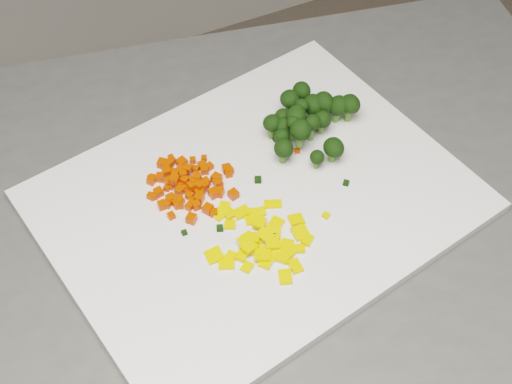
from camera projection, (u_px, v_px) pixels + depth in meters
name	position (u px, v px, depth m)	size (l,w,h in m)	color
cutting_board	(256.00, 201.00, 0.84)	(0.47, 0.37, 0.01)	white
carrot_pile	(191.00, 179.00, 0.84)	(0.11, 0.11, 0.03)	red
pepper_pile	(257.00, 238.00, 0.79)	(0.12, 0.12, 0.02)	yellow
broccoli_pile	(311.00, 122.00, 0.88)	(0.13, 0.13, 0.06)	black
carrot_cube_0	(229.00, 173.00, 0.86)	(0.01, 0.01, 0.01)	red
carrot_cube_1	(205.00, 167.00, 0.87)	(0.01, 0.01, 0.01)	red
carrot_cube_2	(182.00, 164.00, 0.87)	(0.01, 0.01, 0.01)	red
carrot_cube_3	(228.00, 170.00, 0.86)	(0.01, 0.01, 0.01)	red
carrot_cube_4	(162.00, 163.00, 0.87)	(0.01, 0.01, 0.01)	red
carrot_cube_5	(189.00, 207.00, 0.83)	(0.01, 0.01, 0.01)	red
carrot_cube_6	(152.00, 178.00, 0.85)	(0.01, 0.01, 0.01)	red
carrot_cube_7	(171.00, 158.00, 0.87)	(0.01, 0.01, 0.01)	red
carrot_cube_8	(177.00, 204.00, 0.83)	(0.01, 0.01, 0.01)	red
carrot_cube_9	(170.00, 187.00, 0.85)	(0.01, 0.01, 0.01)	red
carrot_cube_10	(162.00, 205.00, 0.83)	(0.01, 0.01, 0.01)	red
carrot_cube_11	(180.00, 201.00, 0.83)	(0.01, 0.01, 0.01)	red
carrot_cube_12	(167.00, 172.00, 0.86)	(0.01, 0.01, 0.01)	red
carrot_cube_13	(180.00, 191.00, 0.84)	(0.01, 0.01, 0.01)	red
carrot_cube_14	(208.00, 209.00, 0.82)	(0.01, 0.01, 0.01)	red
carrot_cube_15	(214.00, 193.00, 0.84)	(0.01, 0.01, 0.01)	red
carrot_cube_16	(185.00, 180.00, 0.84)	(0.01, 0.01, 0.01)	red
carrot_cube_17	(183.00, 174.00, 0.84)	(0.01, 0.01, 0.01)	red
carrot_cube_18	(171.00, 199.00, 0.83)	(0.01, 0.01, 0.01)	red
carrot_cube_19	(193.00, 160.00, 0.87)	(0.01, 0.01, 0.01)	red
carrot_cube_20	(216.00, 178.00, 0.85)	(0.01, 0.01, 0.01)	red
carrot_cube_21	(193.00, 181.00, 0.84)	(0.01, 0.01, 0.01)	red
carrot_cube_22	(199.00, 198.00, 0.83)	(0.01, 0.01, 0.01)	red
carrot_cube_23	(151.00, 181.00, 0.85)	(0.01, 0.01, 0.01)	red
carrot_cube_24	(160.00, 177.00, 0.85)	(0.01, 0.01, 0.01)	red
carrot_cube_25	(196.00, 205.00, 0.83)	(0.01, 0.01, 0.01)	red
carrot_cube_26	(183.00, 168.00, 0.86)	(0.01, 0.01, 0.01)	red
carrot_cube_27	(166.00, 165.00, 0.86)	(0.01, 0.01, 0.01)	red
carrot_cube_28	(214.00, 213.00, 0.82)	(0.01, 0.01, 0.01)	red
carrot_cube_29	(180.00, 171.00, 0.86)	(0.01, 0.01, 0.01)	red
carrot_cube_30	(191.00, 219.00, 0.81)	(0.01, 0.01, 0.01)	red
carrot_cube_31	(181.00, 187.00, 0.84)	(0.01, 0.01, 0.01)	red
carrot_cube_32	(177.00, 173.00, 0.86)	(0.01, 0.01, 0.01)	red
carrot_cube_33	(192.00, 186.00, 0.84)	(0.01, 0.01, 0.01)	red
carrot_cube_34	(197.00, 177.00, 0.84)	(0.01, 0.01, 0.01)	red
carrot_cube_35	(171.00, 216.00, 0.82)	(0.01, 0.01, 0.01)	red
carrot_cube_36	(167.00, 188.00, 0.84)	(0.01, 0.01, 0.01)	red
carrot_cube_37	(217.00, 179.00, 0.85)	(0.01, 0.01, 0.01)	red
carrot_cube_38	(188.00, 169.00, 0.85)	(0.01, 0.01, 0.01)	red
carrot_cube_39	(182.00, 162.00, 0.87)	(0.01, 0.01, 0.01)	red
carrot_cube_40	(190.00, 196.00, 0.84)	(0.01, 0.01, 0.01)	red
carrot_cube_41	(192.00, 201.00, 0.83)	(0.01, 0.01, 0.01)	red
carrot_cube_42	(180.00, 184.00, 0.85)	(0.01, 0.01, 0.01)	red
carrot_cube_43	(171.00, 162.00, 0.87)	(0.01, 0.01, 0.01)	red
carrot_cube_44	(196.00, 179.00, 0.84)	(0.01, 0.01, 0.01)	red
carrot_cube_45	(170.00, 182.00, 0.85)	(0.01, 0.01, 0.01)	red
carrot_cube_46	(153.00, 196.00, 0.84)	(0.01, 0.01, 0.01)	red
carrot_cube_47	(233.00, 194.00, 0.84)	(0.01, 0.01, 0.01)	red
carrot_cube_48	(200.00, 186.00, 0.84)	(0.01, 0.01, 0.01)	red
carrot_cube_49	(210.00, 166.00, 0.86)	(0.01, 0.01, 0.01)	red
carrot_cube_50	(184.00, 186.00, 0.85)	(0.01, 0.01, 0.01)	red
carrot_cube_51	(151.00, 178.00, 0.85)	(0.01, 0.01, 0.01)	red
carrot_cube_52	(200.00, 192.00, 0.84)	(0.01, 0.01, 0.01)	red
carrot_cube_53	(174.00, 180.00, 0.84)	(0.01, 0.01, 0.01)	red
carrot_cube_54	(174.00, 180.00, 0.84)	(0.01, 0.01, 0.01)	red
carrot_cube_55	(226.00, 169.00, 0.86)	(0.01, 0.01, 0.01)	red
carrot_cube_56	(173.00, 172.00, 0.86)	(0.01, 0.01, 0.01)	red
carrot_cube_57	(167.00, 204.00, 0.83)	(0.01, 0.01, 0.01)	red
carrot_cube_58	(175.00, 175.00, 0.85)	(0.01, 0.01, 0.01)	red
carrot_cube_59	(189.00, 188.00, 0.84)	(0.01, 0.01, 0.01)	red
carrot_cube_60	(202.00, 165.00, 0.86)	(0.01, 0.01, 0.01)	red
carrot_cube_61	(203.00, 186.00, 0.84)	(0.01, 0.01, 0.01)	red
carrot_cube_62	(178.00, 200.00, 0.83)	(0.01, 0.01, 0.01)	red
carrot_cube_63	(219.00, 192.00, 0.84)	(0.01, 0.01, 0.01)	red
carrot_cube_64	(205.00, 170.00, 0.86)	(0.01, 0.01, 0.01)	red
carrot_cube_65	(174.00, 178.00, 0.85)	(0.01, 0.01, 0.01)	red
carrot_cube_66	(187.00, 190.00, 0.84)	(0.01, 0.01, 0.01)	red
carrot_cube_67	(218.00, 183.00, 0.85)	(0.01, 0.01, 0.01)	red
carrot_cube_68	(205.00, 185.00, 0.84)	(0.01, 0.01, 0.01)	red
carrot_cube_69	(204.00, 158.00, 0.87)	(0.01, 0.01, 0.01)	red
carrot_cube_70	(183.00, 171.00, 0.86)	(0.01, 0.01, 0.01)	red
carrot_cube_71	(151.00, 196.00, 0.84)	(0.01, 0.01, 0.01)	red
carrot_cube_72	(205.00, 182.00, 0.85)	(0.01, 0.01, 0.01)	red
carrot_cube_73	(158.00, 192.00, 0.84)	(0.01, 0.01, 0.01)	red
carrot_cube_74	(193.00, 184.00, 0.85)	(0.01, 0.01, 0.01)	red
carrot_cube_75	(180.00, 205.00, 0.83)	(0.01, 0.01, 0.01)	red
carrot_cube_76	(195.00, 170.00, 0.86)	(0.01, 0.01, 0.01)	red
carrot_cube_77	(182.00, 170.00, 0.86)	(0.01, 0.01, 0.01)	red
pepper_chunk_0	(265.00, 236.00, 0.80)	(0.01, 0.02, 0.01)	yellow
pepper_chunk_1	(229.00, 260.00, 0.78)	(0.02, 0.01, 0.00)	yellow
pepper_chunk_2	(219.00, 213.00, 0.82)	(0.02, 0.01, 0.00)	yellow
pepper_chunk_3	(275.00, 225.00, 0.81)	(0.02, 0.01, 0.00)	yellow
pepper_chunk_4	(223.00, 209.00, 0.83)	(0.02, 0.01, 0.00)	yellow
pepper_chunk_5	(272.00, 242.00, 0.79)	(0.02, 0.02, 0.00)	yellow
pepper_chunk_6	(249.00, 247.00, 0.79)	(0.02, 0.02, 0.00)	yellow
pepper_chunk_7	(287.00, 244.00, 0.80)	(0.01, 0.01, 0.00)	yellow
pepper_chunk_8	(229.00, 214.00, 0.82)	(0.01, 0.01, 0.00)	yellow
pepper_chunk_9	(285.00, 255.00, 0.79)	(0.02, 0.02, 0.01)	yellow
pepper_chunk_10	(301.00, 233.00, 0.80)	(0.02, 0.02, 0.00)	yellow
pepper_chunk_11	(221.00, 215.00, 0.82)	(0.02, 0.01, 0.00)	yellow
pepper_chunk_12	(258.00, 213.00, 0.82)	(0.02, 0.01, 0.00)	yellow
pepper_chunk_13	(246.00, 243.00, 0.79)	(0.02, 0.02, 0.00)	yellow
pepper_chunk_14	(256.00, 239.00, 0.80)	(0.02, 0.01, 0.00)	yellow
pepper_chunk_15	(249.00, 242.00, 0.80)	(0.02, 0.01, 0.00)	yellow
pepper_chunk_16	(214.00, 256.00, 0.78)	(0.02, 0.02, 0.00)	yellow
pepper_chunk_17	(307.00, 240.00, 0.80)	(0.02, 0.01, 0.00)	yellow
pepper_chunk_18	(226.00, 262.00, 0.78)	(0.02, 0.02, 0.00)	yellow
pepper_chunk_19	(265.00, 263.00, 0.78)	(0.01, 0.01, 0.00)	yellow
pepper_chunk_20	(273.00, 204.00, 0.83)	(0.02, 0.01, 0.00)	yellow
pepper_chunk_21	(248.00, 238.00, 0.80)	(0.01, 0.01, 0.00)	yellow
pepper_chunk_22	(230.00, 225.00, 0.81)	(0.01, 0.01, 0.00)	yellow
pepper_chunk_23	(273.00, 233.00, 0.80)	(0.02, 0.02, 0.01)	yellow
pepper_chunk_24	(256.00, 250.00, 0.79)	(0.02, 0.01, 0.00)	yellow
pepper_chunk_25	(283.00, 255.00, 0.79)	(0.02, 0.02, 0.00)	yellow
pepper_chunk_26	(254.00, 238.00, 0.79)	(0.01, 0.01, 0.00)	yellow
pepper_chunk_27	(252.00, 220.00, 0.82)	(0.01, 0.01, 0.00)	yellow
pepper_chunk_28	(262.00, 254.00, 0.78)	(0.02, 0.02, 0.00)	yellow
pepper_chunk_29	(296.00, 249.00, 0.79)	(0.02, 0.01, 0.00)	yellow
pepper_chunk_30	(255.00, 215.00, 0.82)	(0.02, 0.01, 0.00)	yellow
pepper_chunk_31	(275.00, 249.00, 0.79)	(0.02, 0.02, 0.01)	yellow
pepper_chunk_32	(271.00, 257.00, 0.78)	(0.01, 0.01, 0.00)	yellow
pepper_chunk_33	(295.00, 266.00, 0.78)	(0.02, 0.01, 0.00)	yellow
pepper_chunk_34	(296.00, 220.00, 0.82)	(0.02, 0.02, 0.00)	yellow
pepper_chunk_35	(247.00, 267.00, 0.78)	(0.01, 0.01, 0.00)	yellow
pepper_chunk_36	(242.00, 212.00, 0.82)	(0.02, 0.02, 0.00)	yellow
pepper_chunk_37	(242.00, 254.00, 0.79)	(0.02, 0.01, 0.00)	yellow
pepper_chunk_38	(260.00, 223.00, 0.81)	(0.01, 0.02, 0.01)	yellow
pepper_chunk_39	(285.00, 277.00, 0.77)	(0.02, 0.01, 0.00)	yellow
broccoli_floret_0	(301.00, 110.00, 0.89)	(0.02, 0.02, 0.03)	black
broccoli_floret_1	(311.00, 128.00, 0.88)	(0.03, 0.03, 0.04)	black
broccoli_floret_2	(282.00, 121.00, 0.90)	(0.03, 0.03, 0.03)	black
broccoli_floret_3	(316.00, 160.00, 0.86)	(0.02, 0.02, 0.03)	black
broccoli_floret_4	(289.00, 104.00, 0.91)	(0.04, 0.04, 0.04)	black
broccoli_floret_5	(333.00, 151.00, 0.86)	(0.04, 0.04, 0.03)	black
broccoli_floret_6	(311.00, 125.00, 0.89)	(0.02, 0.02, 0.03)	black
broccoli_floret_7	(349.00, 109.00, 0.91)	(0.04, 0.04, 0.04)	black
broccoli_floret_8	(281.00, 140.00, 0.88)	(0.03, 0.03, 0.03)	black
broccoli_floret_9	(312.00, 108.00, 0.91)	(0.04, 0.04, 0.03)	black
broccoli_floret_10	(338.00, 109.00, 0.91)	(0.04, 0.04, 0.03)	black
broccoli_floret_11	(283.00, 130.00, 0.89)	(0.03, 0.03, 0.03)	black
broccoli_floret_12	(300.00, 135.00, 0.86)	(0.04, 0.04, 0.04)	black
broccoli_floret_13	(323.00, 107.00, 0.91)	(0.04, 0.04, 0.04)	black
broccoli_floret_14	(291.00, 106.00, 0.92)	(0.02, 0.02, 0.03)	black
broccoli_floret_15	(301.00, 95.00, 0.92)	(0.03, 0.03, 0.03)	black
broccoli_floret_16	(283.00, 152.00, 0.86)	(0.03, 0.03, 0.03)	black
broccoli_floret_17	(295.00, 119.00, 0.88)	(0.03, 0.03, 0.03)	black
broccoli_floret_18	(336.00, 112.00, 0.91)	(0.03, 0.03, 0.03)	black
broccoli_floret_19	(321.00, 123.00, 0.89)	(0.03, 0.03, 0.03)	black
broccoli_floret_20	(292.00, 128.00, 0.87)	(0.02, 0.02, 0.03)	black
broccoli_floret_21	(296.00, 118.00, 0.88)	(0.03, 0.03, 0.03)	black
broccoli_floret_22	(272.00, 127.00, 0.89)	(0.03, 0.03, 0.03)	black
stray_bit_0	(275.00, 139.00, 0.90)	(0.01, 0.01, 0.00)	black
stray_bit_1	(346.00, 183.00, 0.85)	(0.01, 0.01, 0.00)	black
stray_bit_2	(297.00, 151.00, 0.88)	(0.01, 0.01, 0.00)	red
stray_bit_3	(220.00, 228.00, 0.81)	(0.01, 0.01, 0.01)	black
stray_bit_4	(272.00, 238.00, 0.80)	(0.01, 0.01, 0.01)	black
stray_bit_5	(184.00, 233.00, 0.80)	(0.01, 0.01, 0.00)	black
stray_bit_6	(258.00, 180.00, 0.85)	(0.01, 0.01, 0.01)	black
stray_bit_7	(326.00, 215.00, 0.82)	(0.01, 0.01, 0.01)	yellow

